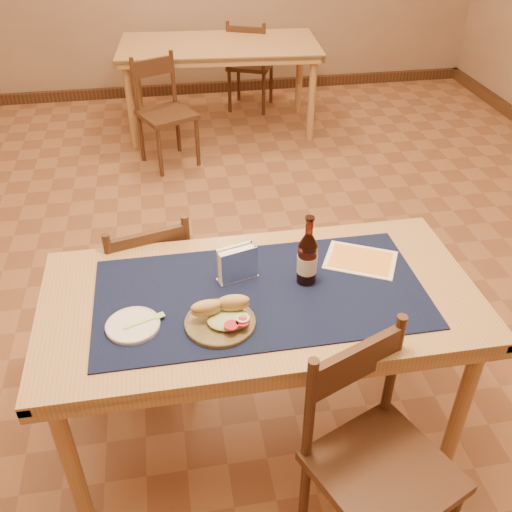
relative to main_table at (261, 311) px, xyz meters
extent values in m
cube|color=#956441|center=(0.00, 0.80, -0.68)|extent=(6.00, 7.00, 0.02)
cylinder|color=#A7854E|center=(-0.72, -0.32, -0.31)|extent=(0.06, 0.06, 0.71)
cylinder|color=#A7854E|center=(0.72, -0.32, -0.31)|extent=(0.06, 0.06, 0.71)
cylinder|color=#A7854E|center=(-0.72, 0.32, -0.31)|extent=(0.06, 0.06, 0.71)
cylinder|color=#A7854E|center=(0.72, 0.32, -0.31)|extent=(0.06, 0.06, 0.71)
cube|color=#A7854E|center=(0.00, 0.00, 0.06)|extent=(1.60, 0.80, 0.04)
cube|color=#0D1633|center=(0.00, 0.00, 0.09)|extent=(1.20, 0.60, 0.01)
cube|color=#452B18|center=(0.00, 4.27, -0.62)|extent=(6.00, 0.06, 0.10)
cylinder|color=#A7854E|center=(-0.53, 3.05, -0.31)|extent=(0.06, 0.06, 0.71)
cylinder|color=#A7854E|center=(0.97, 2.93, -0.31)|extent=(0.06, 0.06, 0.71)
cylinder|color=#A7854E|center=(-0.48, 3.72, -0.31)|extent=(0.06, 0.06, 0.71)
cylinder|color=#A7854E|center=(1.02, 3.60, -0.31)|extent=(0.06, 0.06, 0.71)
cube|color=#A7854E|center=(0.24, 3.32, 0.06)|extent=(1.73, 0.96, 0.04)
cylinder|color=#452B18|center=(-0.33, 0.78, -0.46)|extent=(0.03, 0.03, 0.41)
cylinder|color=#452B18|center=(-0.65, 0.69, -0.46)|extent=(0.03, 0.03, 0.41)
cylinder|color=#452B18|center=(-0.24, 0.46, -0.46)|extent=(0.03, 0.03, 0.41)
cylinder|color=#452B18|center=(-0.56, 0.37, -0.46)|extent=(0.03, 0.03, 0.41)
cube|color=#452B18|center=(-0.44, 0.58, -0.25)|extent=(0.47, 0.47, 0.04)
cube|color=#452B18|center=(-0.40, 0.41, 0.07)|extent=(0.33, 0.11, 0.13)
cylinder|color=#452B18|center=(-0.24, 0.45, -0.04)|extent=(0.03, 0.03, 0.42)
cylinder|color=#452B18|center=(-0.56, 0.37, -0.04)|extent=(0.03, 0.03, 0.42)
cylinder|color=#452B18|center=(0.07, -0.49, -0.45)|extent=(0.03, 0.03, 0.44)
cylinder|color=#452B18|center=(0.39, -0.36, -0.45)|extent=(0.03, 0.03, 0.44)
cube|color=#452B18|center=(0.30, -0.59, -0.23)|extent=(0.53, 0.53, 0.04)
cube|color=#452B18|center=(0.23, -0.42, 0.11)|extent=(0.33, 0.16, 0.14)
cylinder|color=#452B18|center=(0.07, -0.48, -0.01)|extent=(0.03, 0.03, 0.45)
cylinder|color=#452B18|center=(0.39, -0.35, -0.01)|extent=(0.03, 0.03, 0.45)
cylinder|color=#452B18|center=(-0.33, 2.46, -0.46)|extent=(0.03, 0.03, 0.41)
cylinder|color=#452B18|center=(-0.03, 2.59, -0.46)|extent=(0.03, 0.03, 0.41)
cylinder|color=#452B18|center=(-0.47, 2.75, -0.46)|extent=(0.03, 0.03, 0.41)
cylinder|color=#452B18|center=(-0.17, 2.89, -0.46)|extent=(0.03, 0.03, 0.41)
cube|color=#452B18|center=(-0.25, 2.67, -0.26)|extent=(0.51, 0.51, 0.04)
cube|color=#452B18|center=(-0.32, 2.83, 0.06)|extent=(0.31, 0.16, 0.13)
cylinder|color=#452B18|center=(-0.47, 2.76, -0.05)|extent=(0.03, 0.03, 0.42)
cylinder|color=#452B18|center=(-0.17, 2.90, -0.05)|extent=(0.03, 0.03, 0.42)
cylinder|color=#452B18|center=(0.81, 3.86, -0.46)|extent=(0.03, 0.03, 0.41)
cylinder|color=#452B18|center=(0.50, 3.99, -0.46)|extent=(0.03, 0.03, 0.41)
cylinder|color=#452B18|center=(0.67, 3.56, -0.46)|extent=(0.03, 0.03, 0.41)
cylinder|color=#452B18|center=(0.37, 3.69, -0.46)|extent=(0.03, 0.03, 0.41)
cube|color=#452B18|center=(0.59, 3.77, -0.25)|extent=(0.51, 0.51, 0.04)
cube|color=#452B18|center=(0.52, 3.61, 0.07)|extent=(0.32, 0.16, 0.13)
cylinder|color=#452B18|center=(0.67, 3.55, -0.04)|extent=(0.03, 0.03, 0.42)
cylinder|color=#452B18|center=(0.37, 3.68, -0.04)|extent=(0.03, 0.03, 0.42)
cylinder|color=brown|center=(-0.17, -0.14, 0.10)|extent=(0.24, 0.24, 0.01)
torus|color=brown|center=(-0.17, -0.14, 0.10)|extent=(0.24, 0.24, 0.01)
ellipsoid|color=#A6BF83|center=(-0.14, -0.15, 0.12)|extent=(0.15, 0.12, 0.03)
ellipsoid|color=tan|center=(-0.21, -0.13, 0.15)|extent=(0.11, 0.06, 0.06)
ellipsoid|color=tan|center=(-0.11, -0.12, 0.15)|extent=(0.11, 0.05, 0.06)
cylinder|color=#AA1626|center=(-0.14, -0.20, 0.13)|extent=(0.05, 0.05, 0.01)
cylinder|color=#AA1626|center=(-0.10, -0.20, 0.13)|extent=(0.05, 0.05, 0.01)
torus|color=white|center=(-0.09, -0.19, 0.14)|extent=(0.05, 0.05, 0.01)
cylinder|color=silver|center=(-0.46, -0.11, 0.09)|extent=(0.18, 0.18, 0.01)
torus|color=silver|center=(-0.46, -0.11, 0.10)|extent=(0.18, 0.18, 0.01)
cube|color=#9FDB78|center=(-0.44, -0.11, 0.10)|extent=(0.11, 0.05, 0.00)
cube|color=#9FDB78|center=(-0.37, -0.08, 0.10)|extent=(0.04, 0.04, 0.00)
cylinder|color=#48170C|center=(0.18, 0.04, 0.17)|extent=(0.07, 0.07, 0.16)
cone|color=#48170C|center=(0.18, 0.04, 0.27)|extent=(0.07, 0.07, 0.04)
cylinder|color=#48170C|center=(0.18, 0.04, 0.33)|extent=(0.03, 0.03, 0.07)
cylinder|color=#48170C|center=(0.18, 0.04, 0.37)|extent=(0.03, 0.03, 0.01)
cylinder|color=beige|center=(0.18, 0.04, 0.17)|extent=(0.07, 0.07, 0.07)
cube|color=silver|center=(-0.07, 0.10, 0.09)|extent=(0.16, 0.10, 0.00)
cube|color=silver|center=(-0.06, 0.08, 0.16)|extent=(0.14, 0.04, 0.13)
cube|color=silver|center=(-0.08, 0.12, 0.16)|extent=(0.14, 0.04, 0.13)
cube|color=white|center=(-0.07, 0.10, 0.15)|extent=(0.14, 0.07, 0.12)
cube|color=teal|center=(-0.07, 0.08, 0.17)|extent=(0.10, 0.03, 0.04)
cube|color=#FFE9C0|center=(0.42, 0.13, 0.09)|extent=(0.33, 0.30, 0.00)
cube|color=#EB943C|center=(0.42, 0.13, 0.09)|extent=(0.28, 0.25, 0.00)
camera|label=1|loc=(-0.29, -1.59, 1.41)|focal=40.00mm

